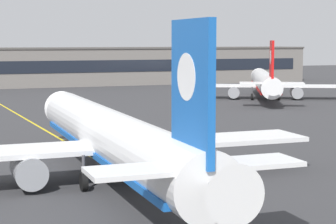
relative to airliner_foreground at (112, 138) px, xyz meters
name	(u,v)px	position (x,y,z in m)	size (l,w,h in m)	color
taxiway_centreline	(73,146)	(0.46, 17.17, -3.37)	(0.30, 180.00, 0.01)	yellow
airliner_foreground	(112,138)	(0.00, 0.00, 0.00)	(32.02, 41.41, 11.65)	white
airliner_background	(265,82)	(43.58, 55.15, -0.29)	(28.36, 35.53, 10.66)	white
terminal_building	(6,67)	(2.62, 102.64, 1.17)	(151.11, 12.40, 9.06)	slate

